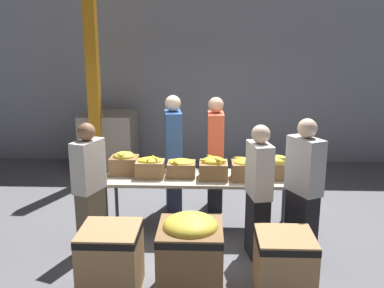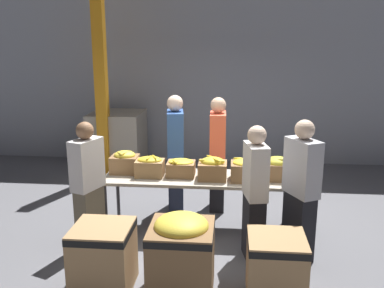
# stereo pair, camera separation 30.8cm
# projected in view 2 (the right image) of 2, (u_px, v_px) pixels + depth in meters

# --- Properties ---
(ground_plane) EXTENTS (30.00, 30.00, 0.00)m
(ground_plane) POSITION_uv_depth(u_px,v_px,m) (198.00, 229.00, 5.93)
(ground_plane) COLOR slate
(wall_back) EXTENTS (16.00, 0.08, 4.00)m
(wall_back) POSITION_uv_depth(u_px,v_px,m) (212.00, 67.00, 8.75)
(wall_back) COLOR #9399A3
(wall_back) RESTS_ON ground_plane
(sorting_table) EXTENTS (2.54, 0.75, 0.76)m
(sorting_table) POSITION_uv_depth(u_px,v_px,m) (199.00, 180.00, 5.76)
(sorting_table) COLOR #B2A893
(sorting_table) RESTS_ON ground_plane
(banana_box_0) EXTENTS (0.37, 0.31, 0.32)m
(banana_box_0) POSITION_uv_depth(u_px,v_px,m) (125.00, 162.00, 5.89)
(banana_box_0) COLOR olive
(banana_box_0) RESTS_ON sorting_table
(banana_box_1) EXTENTS (0.37, 0.28, 0.29)m
(banana_box_1) POSITION_uv_depth(u_px,v_px,m) (150.00, 166.00, 5.74)
(banana_box_1) COLOR #A37A4C
(banana_box_1) RESTS_ON sorting_table
(banana_box_2) EXTENTS (0.37, 0.32, 0.25)m
(banana_box_2) POSITION_uv_depth(u_px,v_px,m) (181.00, 167.00, 5.76)
(banana_box_2) COLOR olive
(banana_box_2) RESTS_ON sorting_table
(banana_box_3) EXTENTS (0.37, 0.34, 0.31)m
(banana_box_3) POSITION_uv_depth(u_px,v_px,m) (213.00, 168.00, 5.63)
(banana_box_3) COLOR olive
(banana_box_3) RESTS_ON sorting_table
(banana_box_4) EXTENTS (0.37, 0.33, 0.30)m
(banana_box_4) POSITION_uv_depth(u_px,v_px,m) (245.00, 169.00, 5.57)
(banana_box_4) COLOR olive
(banana_box_4) RESTS_ON sorting_table
(banana_box_5) EXTENTS (0.37, 0.33, 0.31)m
(banana_box_5) POSITION_uv_depth(u_px,v_px,m) (277.00, 168.00, 5.63)
(banana_box_5) COLOR olive
(banana_box_5) RESTS_ON sorting_table
(volunteer_0) EXTENTS (0.30, 0.50, 1.77)m
(volunteer_0) POSITION_uv_depth(u_px,v_px,m) (175.00, 154.00, 6.41)
(volunteer_0) COLOR #2D3856
(volunteer_0) RESTS_ON ground_plane
(volunteer_1) EXTENTS (0.35, 0.48, 1.60)m
(volunteer_1) POSITION_uv_depth(u_px,v_px,m) (88.00, 186.00, 5.30)
(volunteer_1) COLOR #6B604C
(volunteer_1) RESTS_ON ground_plane
(volunteer_2) EXTENTS (0.41, 0.51, 1.69)m
(volunteer_2) POSITION_uv_depth(u_px,v_px,m) (301.00, 191.00, 4.98)
(volunteer_2) COLOR black
(volunteer_2) RESTS_ON ground_plane
(volunteer_3) EXTENTS (0.29, 0.47, 1.62)m
(volunteer_3) POSITION_uv_depth(u_px,v_px,m) (255.00, 194.00, 4.99)
(volunteer_3) COLOR black
(volunteer_3) RESTS_ON ground_plane
(volunteer_4) EXTENTS (0.24, 0.47, 1.73)m
(volunteer_4) POSITION_uv_depth(u_px,v_px,m) (217.00, 155.00, 6.44)
(volunteer_4) COLOR black
(volunteer_4) RESTS_ON ground_plane
(donation_bin_0) EXTENTS (0.60, 0.60, 0.70)m
(donation_bin_0) POSITION_uv_depth(u_px,v_px,m) (103.00, 255.00, 4.45)
(donation_bin_0) COLOR tan
(donation_bin_0) RESTS_ON ground_plane
(donation_bin_1) EXTENTS (0.65, 0.65, 0.86)m
(donation_bin_1) POSITION_uv_depth(u_px,v_px,m) (181.00, 252.00, 4.36)
(donation_bin_1) COLOR olive
(donation_bin_1) RESTS_ON ground_plane
(donation_bin_2) EXTENTS (0.58, 0.58, 0.66)m
(donation_bin_2) POSITION_uv_depth(u_px,v_px,m) (276.00, 265.00, 4.30)
(donation_bin_2) COLOR tan
(donation_bin_2) RESTS_ON ground_plane
(support_pillar) EXTENTS (0.21, 0.21, 4.00)m
(support_pillar) POSITION_uv_depth(u_px,v_px,m) (101.00, 70.00, 7.76)
(support_pillar) COLOR orange
(support_pillar) RESTS_ON ground_plane
(pallet_stack_0) EXTENTS (1.10, 1.10, 1.15)m
(pallet_stack_0) POSITION_uv_depth(u_px,v_px,m) (118.00, 141.00, 8.55)
(pallet_stack_0) COLOR olive
(pallet_stack_0) RESTS_ON ground_plane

